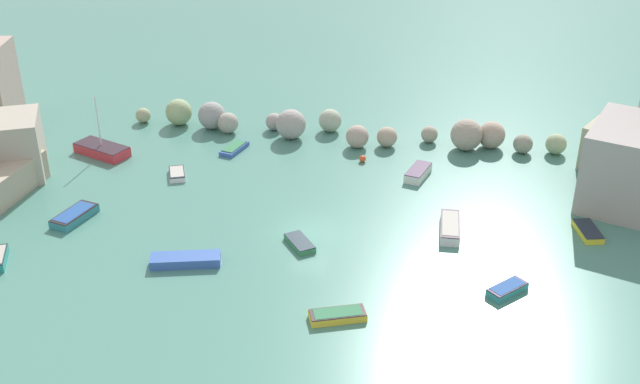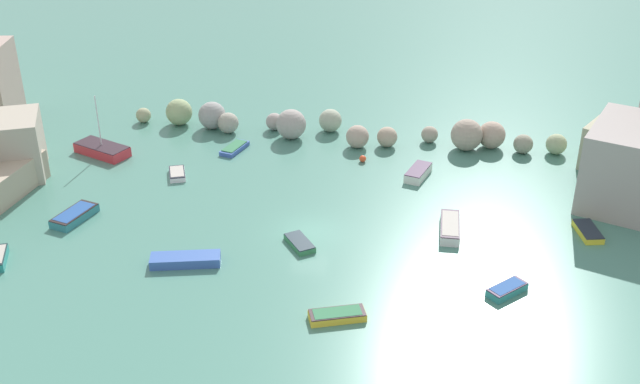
% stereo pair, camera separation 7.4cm
% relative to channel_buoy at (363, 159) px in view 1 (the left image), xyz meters
% --- Properties ---
extents(cove_water, '(160.00, 160.00, 0.00)m').
position_rel_channel_buoy_xyz_m(cove_water, '(-2.08, -11.56, -0.28)').
color(cove_water, '#4A8172').
rests_on(cove_water, ground).
extents(rock_breakwater, '(40.88, 4.87, 2.61)m').
position_rel_channel_buoy_xyz_m(rock_breakwater, '(-0.84, 4.21, 0.81)').
color(rock_breakwater, '#9A9F79').
rests_on(rock_breakwater, ground).
extents(channel_buoy, '(0.55, 0.55, 0.55)m').
position_rel_channel_buoy_xyz_m(channel_buoy, '(0.00, 0.00, 0.00)').
color(channel_buoy, '#E04C28').
rests_on(channel_buoy, cove_water).
extents(moored_boat_0, '(4.55, 2.39, 0.61)m').
position_rel_channel_buoy_xyz_m(moored_boat_0, '(-8.98, -16.79, 0.03)').
color(moored_boat_0, '#395DB0').
rests_on(moored_boat_0, cove_water).
extents(moored_boat_1, '(2.02, 3.26, 0.71)m').
position_rel_channel_buoy_xyz_m(moored_boat_1, '(4.53, -1.87, 0.08)').
color(moored_boat_1, white).
rests_on(moored_boat_1, cove_water).
extents(moored_boat_2, '(2.33, 3.73, 0.63)m').
position_rel_channel_buoy_xyz_m(moored_boat_2, '(-18.38, -12.80, 0.05)').
color(moored_boat_2, teal).
rests_on(moored_boat_2, cove_water).
extents(moored_boat_3, '(2.55, 2.61, 0.52)m').
position_rel_channel_buoy_xyz_m(moored_boat_3, '(10.77, -16.38, -0.00)').
color(moored_boat_3, teal).
rests_on(moored_boat_3, cove_water).
extents(moored_boat_4, '(4.98, 3.50, 5.04)m').
position_rel_channel_buoy_xyz_m(moored_boat_4, '(-21.05, -2.37, 0.15)').
color(moored_boat_4, red).
rests_on(moored_boat_4, cove_water).
extents(moored_boat_5, '(1.96, 2.55, 0.45)m').
position_rel_channel_buoy_xyz_m(moored_boat_5, '(-13.68, -5.14, -0.04)').
color(moored_boat_5, white).
rests_on(moored_boat_5, cove_water).
extents(moored_boat_6, '(1.88, 2.97, 0.46)m').
position_rel_channel_buoy_xyz_m(moored_boat_6, '(16.31, -8.48, -0.05)').
color(moored_boat_6, yellow).
rests_on(moored_boat_6, cove_water).
extents(moored_boat_7, '(2.45, 2.73, 0.41)m').
position_rel_channel_buoy_xyz_m(moored_boat_7, '(-2.37, -13.37, -0.07)').
color(moored_boat_7, '#378152').
rests_on(moored_boat_7, cove_water).
extents(moored_boat_8, '(1.39, 3.99, 0.69)m').
position_rel_channel_buoy_xyz_m(moored_boat_8, '(7.21, -9.79, 0.08)').
color(moored_boat_8, silver).
rests_on(moored_boat_8, cove_water).
extents(moored_boat_9, '(1.89, 3.14, 0.44)m').
position_rel_channel_buoy_xyz_m(moored_boat_9, '(-10.67, 0.28, -0.07)').
color(moored_boat_9, '#3C5DB4').
rests_on(moored_boat_9, cove_water).
extents(moored_boat_11, '(3.40, 2.23, 0.50)m').
position_rel_channel_buoy_xyz_m(moored_boat_11, '(1.30, -20.66, -0.02)').
color(moored_boat_11, yellow).
rests_on(moored_boat_11, cove_water).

